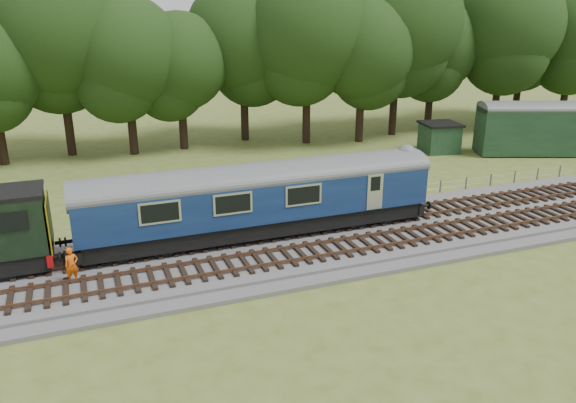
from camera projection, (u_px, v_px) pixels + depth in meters
name	position (u px, v px, depth m)	size (l,w,h in m)	color
ground	(363.00, 237.00, 29.67)	(120.00, 120.00, 0.00)	#536224
ballast	(363.00, 234.00, 29.61)	(70.00, 7.00, 0.35)	#4C4C4F
track_north	(351.00, 221.00, 30.77)	(67.20, 2.40, 0.21)	black
track_south	(379.00, 241.00, 28.12)	(67.20, 2.40, 0.21)	black
fence	(327.00, 210.00, 33.64)	(64.00, 0.12, 1.00)	#6B6054
tree_line	(244.00, 146.00, 49.09)	(70.00, 8.00, 18.00)	black
dmu_railcar	(260.00, 194.00, 28.29)	(18.05, 2.86, 3.88)	black
worker	(72.00, 265.00, 23.80)	(0.58, 0.38, 1.58)	#F45D0C
shed	(439.00, 137.00, 46.94)	(3.46, 3.46, 2.45)	#17331A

